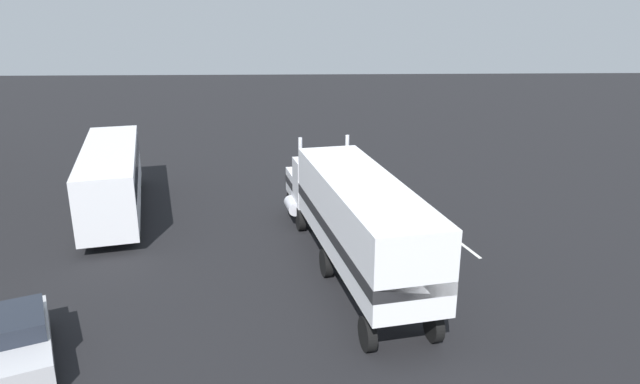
# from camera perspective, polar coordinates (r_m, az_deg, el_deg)

# --- Properties ---
(ground_plane) EXTENTS (120.00, 120.00, 0.00)m
(ground_plane) POSITION_cam_1_polar(r_m,az_deg,el_deg) (28.39, 0.32, -3.05)
(ground_plane) COLOR black
(lane_stripe_near) EXTENTS (4.36, 0.96, 0.01)m
(lane_stripe_near) POSITION_cam_1_polar(r_m,az_deg,el_deg) (28.18, 7.51, -3.37)
(lane_stripe_near) COLOR silver
(lane_stripe_near) RESTS_ON ground_plane
(lane_stripe_mid) EXTENTS (4.31, 1.22, 0.01)m
(lane_stripe_mid) POSITION_cam_1_polar(r_m,az_deg,el_deg) (27.23, 13.13, -4.50)
(lane_stripe_mid) COLOR silver
(lane_stripe_mid) RESTS_ON ground_plane
(semi_truck) EXTENTS (14.37, 5.41, 4.50)m
(semi_truck) POSITION_cam_1_polar(r_m,az_deg,el_deg) (22.54, 3.24, -2.01)
(semi_truck) COLOR white
(semi_truck) RESTS_ON ground_plane
(person_bystander) EXTENTS (0.34, 0.46, 1.63)m
(person_bystander) POSITION_cam_1_polar(r_m,az_deg,el_deg) (24.99, 7.22, -4.05)
(person_bystander) COLOR black
(person_bystander) RESTS_ON ground_plane
(parked_bus) EXTENTS (11.29, 5.13, 3.40)m
(parked_bus) POSITION_cam_1_polar(r_m,az_deg,el_deg) (30.81, -19.82, 1.62)
(parked_bus) COLOR silver
(parked_bus) RESTS_ON ground_plane
(parked_car) EXTENTS (4.75, 3.48, 1.57)m
(parked_car) POSITION_cam_1_polar(r_m,az_deg,el_deg) (19.85, -27.61, -12.70)
(parked_car) COLOR #B7B7BC
(parked_car) RESTS_ON ground_plane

